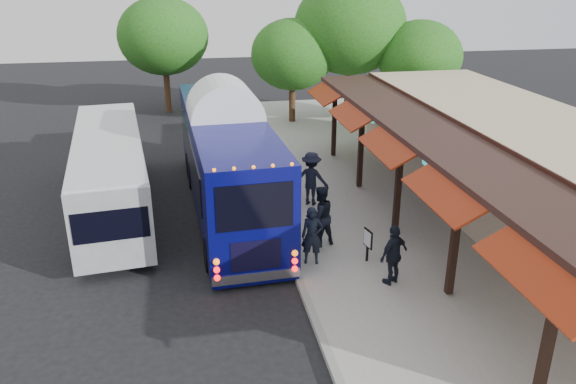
{
  "coord_description": "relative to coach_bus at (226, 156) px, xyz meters",
  "views": [
    {
      "loc": [
        -2.75,
        -11.86,
        8.23
      ],
      "look_at": [
        0.18,
        3.99,
        1.8
      ],
      "focal_mm": 35.0,
      "sensor_mm": 36.0,
      "label": 1
    }
  ],
  "objects": [
    {
      "name": "ground",
      "position": [
        1.45,
        -7.26,
        -2.03
      ],
      "size": [
        90.0,
        90.0,
        0.0
      ],
      "primitive_type": "plane",
      "color": "black",
      "rests_on": "ground"
    },
    {
      "name": "sidewalk",
      "position": [
        6.45,
        -3.26,
        -1.95
      ],
      "size": [
        10.0,
        40.0,
        0.15
      ],
      "primitive_type": "cube",
      "color": "#9E9B93",
      "rests_on": "ground"
    },
    {
      "name": "curb",
      "position": [
        1.5,
        -3.26,
        -1.95
      ],
      "size": [
        0.2,
        40.0,
        0.16
      ],
      "primitive_type": "cube",
      "color": "gray",
      "rests_on": "ground"
    },
    {
      "name": "station_shelter",
      "position": [
        9.83,
        -3.26,
        -0.18
      ],
      "size": [
        8.15,
        20.0,
        3.6
      ],
      "color": "#C6AA89",
      "rests_on": "ground"
    },
    {
      "name": "coach_bus",
      "position": [
        0.0,
        0.0,
        0.0
      ],
      "size": [
        3.05,
        11.9,
        3.77
      ],
      "rotation": [
        0.0,
        0.0,
        0.05
      ],
      "color": "#08095F",
      "rests_on": "ground"
    },
    {
      "name": "city_bus",
      "position": [
        -4.1,
        0.55,
        -0.47
      ],
      "size": [
        3.4,
        10.63,
        2.81
      ],
      "rotation": [
        0.0,
        0.0,
        0.11
      ],
      "color": "gray",
      "rests_on": "ground"
    },
    {
      "name": "ped_a",
      "position": [
        2.05,
        -4.86,
        -1.01
      ],
      "size": [
        0.71,
        0.54,
        1.74
      ],
      "primitive_type": "imported",
      "rotation": [
        0.0,
        0.0,
        -0.2
      ],
      "color": "black",
      "rests_on": "sidewalk"
    },
    {
      "name": "ped_b",
      "position": [
        2.54,
        -3.77,
        -0.9
      ],
      "size": [
        1.13,
        0.99,
        1.95
      ],
      "primitive_type": "imported",
      "rotation": [
        0.0,
        0.0,
        3.45
      ],
      "color": "black",
      "rests_on": "sidewalk"
    },
    {
      "name": "ped_c",
      "position": [
        3.97,
        -6.38,
        -1.01
      ],
      "size": [
        1.1,
        0.87,
        1.74
      ],
      "primitive_type": "imported",
      "rotation": [
        0.0,
        0.0,
        3.65
      ],
      "color": "black",
      "rests_on": "sidewalk"
    },
    {
      "name": "ped_d",
      "position": [
        3.0,
        -0.51,
        -0.88
      ],
      "size": [
        1.48,
        1.25,
        1.98
      ],
      "primitive_type": "imported",
      "rotation": [
        0.0,
        0.0,
        2.66
      ],
      "color": "black",
      "rests_on": "sidewalk"
    },
    {
      "name": "sign_board",
      "position": [
        3.68,
        -5.07,
        -1.18
      ],
      "size": [
        0.14,
        0.46,
        1.02
      ],
      "rotation": [
        0.0,
        0.0,
        0.2
      ],
      "color": "black",
      "rests_on": "sidewalk"
    },
    {
      "name": "tree_left",
      "position": [
        4.59,
        11.47,
        1.84
      ],
      "size": [
        4.53,
        4.53,
        5.8
      ],
      "color": "#382314",
      "rests_on": "ground"
    },
    {
      "name": "tree_mid",
      "position": [
        7.86,
        11.69,
        3.24
      ],
      "size": [
        6.17,
        6.17,
        7.9
      ],
      "color": "#382314",
      "rests_on": "ground"
    },
    {
      "name": "tree_right",
      "position": [
        11.19,
        9.64,
        1.82
      ],
      "size": [
        4.51,
        4.51,
        5.77
      ],
      "color": "#382314",
      "rests_on": "ground"
    },
    {
      "name": "tree_far",
      "position": [
        -2.35,
        15.61,
        2.51
      ],
      "size": [
        5.31,
        5.31,
        6.8
      ],
      "color": "#382314",
      "rests_on": "ground"
    }
  ]
}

